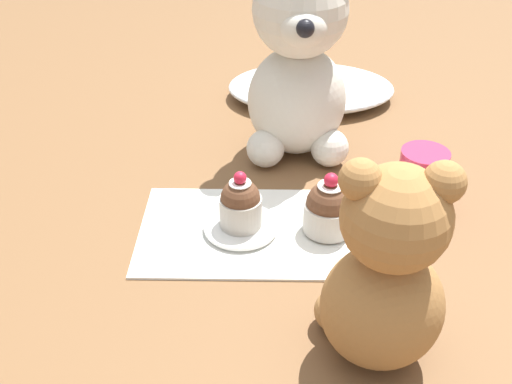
# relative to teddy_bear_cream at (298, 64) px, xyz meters

# --- Properties ---
(ground_plane) EXTENTS (4.00, 4.00, 0.00)m
(ground_plane) POSITION_rel_teddy_bear_cream_xyz_m (-0.05, -0.19, -0.13)
(ground_plane) COLOR brown
(knitted_placemat) EXTENTS (0.27, 0.17, 0.01)m
(knitted_placemat) POSITION_rel_teddy_bear_cream_xyz_m (-0.05, -0.19, -0.13)
(knitted_placemat) COLOR silver
(knitted_placemat) RESTS_ON ground_plane
(tulle_cloth) EXTENTS (0.27, 0.19, 0.04)m
(tulle_cloth) POSITION_rel_teddy_bear_cream_xyz_m (0.03, 0.17, -0.11)
(tulle_cloth) COLOR white
(tulle_cloth) RESTS_ON ground_plane
(teddy_bear_cream) EXTENTS (0.14, 0.14, 0.27)m
(teddy_bear_cream) POSITION_rel_teddy_bear_cream_xyz_m (0.00, 0.00, 0.00)
(teddy_bear_cream) COLOR beige
(teddy_bear_cream) RESTS_ON ground_plane
(teddy_bear_tan) EXTENTS (0.11, 0.11, 0.21)m
(teddy_bear_tan) POSITION_rel_teddy_bear_cream_xyz_m (0.06, -0.36, -0.04)
(teddy_bear_tan) COLOR #A3703D
(teddy_bear_tan) RESTS_ON ground_plane
(cupcake_near_cream_bear) EXTENTS (0.06, 0.06, 0.07)m
(cupcake_near_cream_bear) POSITION_rel_teddy_bear_cream_xyz_m (0.03, -0.18, -0.10)
(cupcake_near_cream_bear) COLOR #B2ADA3
(cupcake_near_cream_bear) RESTS_ON knitted_placemat
(saucer_plate) EXTENTS (0.09, 0.09, 0.01)m
(saucer_plate) POSITION_rel_teddy_bear_cream_xyz_m (-0.07, -0.19, -0.12)
(saucer_plate) COLOR white
(saucer_plate) RESTS_ON knitted_placemat
(cupcake_near_tan_bear) EXTENTS (0.05, 0.05, 0.07)m
(cupcake_near_tan_bear) POSITION_rel_teddy_bear_cream_xyz_m (-0.07, -0.19, -0.09)
(cupcake_near_tan_bear) COLOR #B2ADA3
(cupcake_near_tan_bear) RESTS_ON saucer_plate
(juice_glass) EXTENTS (0.06, 0.06, 0.07)m
(juice_glass) POSITION_rel_teddy_bear_cream_xyz_m (0.15, -0.13, -0.09)
(juice_glass) COLOR #DB3356
(juice_glass) RESTS_ON ground_plane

